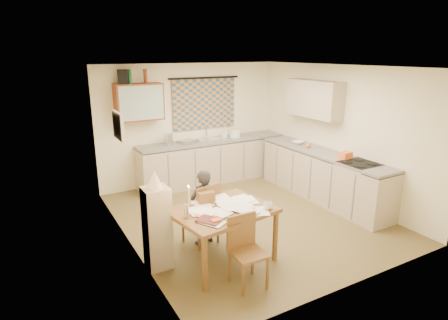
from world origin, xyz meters
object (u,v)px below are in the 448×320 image
counter_back (214,161)px  chair_far (201,225)px  counter_right (322,176)px  dining_table (222,235)px  stove (357,189)px  person (203,207)px  shelf_stand (157,228)px

counter_back → chair_far: 2.79m
counter_right → dining_table: counter_right is taller
chair_far → dining_table: bearing=77.4°
stove → chair_far: (-2.78, 0.38, -0.17)m
stove → chair_far: 2.81m
person → stove: bearing=165.1°
counter_right → stove: stove is taller
counter_back → dining_table: bearing=-115.8°
counter_right → person: 2.80m
counter_back → dining_table: 3.27m
counter_back → stove: 3.05m
stove → dining_table: size_ratio=0.66×
counter_back → counter_right: bearing=-55.4°
counter_right → person: size_ratio=2.62×
person → dining_table: bearing=83.4°
shelf_stand → person: bearing=19.5°
stove → counter_back: bearing=115.7°
dining_table → shelf_stand: shelf_stand is taller
counter_back → shelf_stand: size_ratio=3.01×
person → shelf_stand: 0.83m
counter_back → person: (-1.43, -2.39, 0.11)m
counter_back → person: 2.79m
dining_table → counter_back: bearing=55.6°
counter_right → shelf_stand: (-3.54, -0.75, 0.10)m
person → counter_back: bearing=-128.4°
person → shelf_stand: size_ratio=1.03×
counter_back → shelf_stand: 3.47m
counter_back → counter_right: 2.33m
chair_far → shelf_stand: shelf_stand is taller
counter_right → stove: size_ratio=3.20×
counter_right → dining_table: 2.93m
shelf_stand → counter_right: bearing=12.0°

